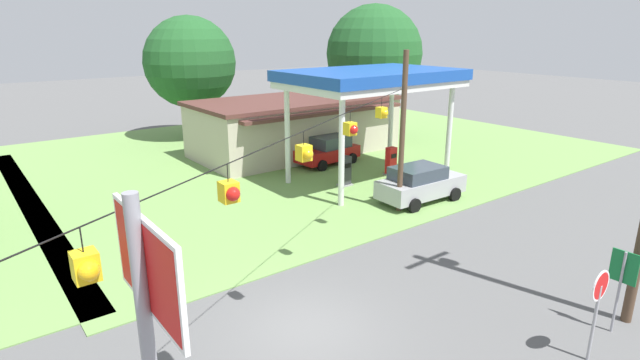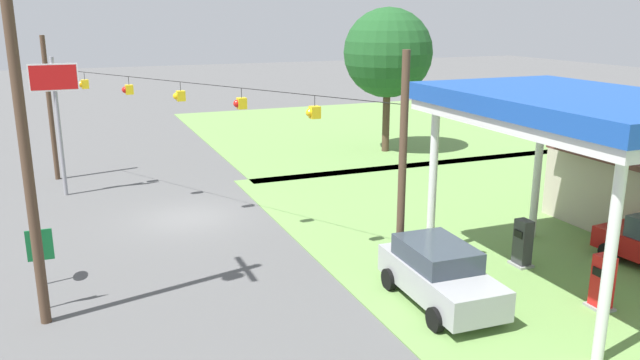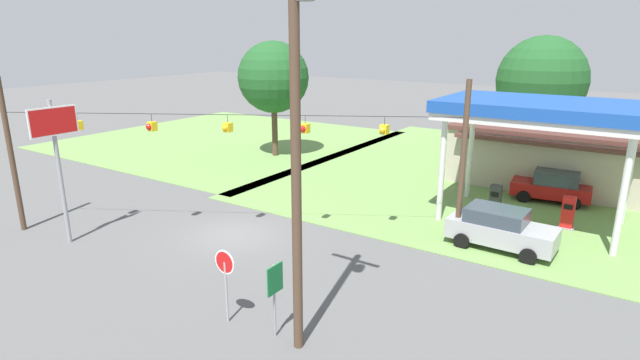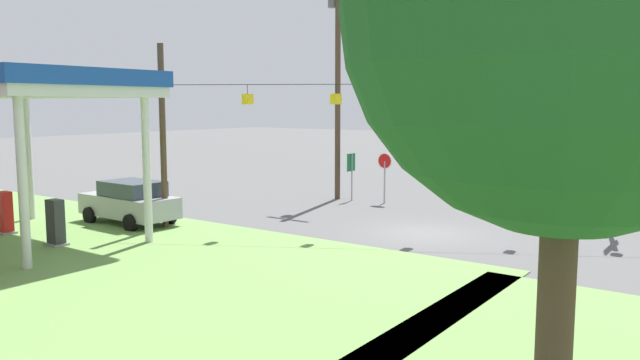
{
  "view_description": "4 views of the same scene",
  "coord_description": "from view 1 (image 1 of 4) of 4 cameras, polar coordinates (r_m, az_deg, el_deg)",
  "views": [
    {
      "loc": [
        -7.03,
        -9.93,
        8.06
      ],
      "look_at": [
        2.66,
        2.83,
        3.17
      ],
      "focal_mm": 28.0,
      "sensor_mm": 36.0,
      "label": 1
    },
    {
      "loc": [
        24.77,
        -4.13,
        8.19
      ],
      "look_at": [
        4.62,
        4.04,
        2.38
      ],
      "focal_mm": 35.0,
      "sensor_mm": 36.0,
      "label": 2
    },
    {
      "loc": [
        15.25,
        -15.65,
        8.88
      ],
      "look_at": [
        3.45,
        2.05,
        2.73
      ],
      "focal_mm": 28.0,
      "sensor_mm": 36.0,
      "label": 3
    },
    {
      "loc": [
        -10.34,
        21.17,
        4.86
      ],
      "look_at": [
        3.23,
        2.3,
        2.04
      ],
      "focal_mm": 35.0,
      "sensor_mm": 36.0,
      "label": 4
    }
  ],
  "objects": [
    {
      "name": "tree_behind_station",
      "position": [
        38.6,
        -14.64,
        12.88
      ],
      "size": [
        6.63,
        6.63,
        8.98
      ],
      "color": "#4C3828",
      "rests_on": "ground"
    },
    {
      "name": "fuel_pump_far",
      "position": [
        28.56,
        8.11,
        2.04
      ],
      "size": [
        0.71,
        0.56,
        1.63
      ],
      "color": "gray",
      "rests_on": "ground"
    },
    {
      "name": "route_sign",
      "position": [
        15.84,
        31.27,
        -9.3
      ],
      "size": [
        0.1,
        0.7,
        2.4
      ],
      "color": "gray",
      "rests_on": "ground"
    },
    {
      "name": "tree_far_back",
      "position": [
        37.46,
        6.19,
        14.15
      ],
      "size": [
        6.94,
        6.94,
        9.75
      ],
      "color": "#4C3828",
      "rests_on": "ground"
    },
    {
      "name": "gas_station_canopy",
      "position": [
        26.56,
        5.9,
        11.27
      ],
      "size": [
        9.03,
        5.88,
        6.0
      ],
      "color": "silver",
      "rests_on": "ground"
    },
    {
      "name": "ground_plane",
      "position": [
        14.6,
        -1.67,
        -16.55
      ],
      "size": [
        160.0,
        160.0,
        0.0
      ],
      "primitive_type": "plane",
      "color": "#565656"
    },
    {
      "name": "car_at_pumps_rear",
      "position": [
        30.59,
        0.89,
        3.46
      ],
      "size": [
        4.21,
        2.4,
        1.77
      ],
      "rotation": [
        0.0,
        0.0,
        3.23
      ],
      "color": "#AD1414",
      "rests_on": "ground"
    },
    {
      "name": "stop_sign_overhead",
      "position": [
        6.55,
        -18.66,
        -16.66
      ],
      "size": [
        0.22,
        2.08,
        6.36
      ],
      "color": "gray",
      "rests_on": "ground"
    },
    {
      "name": "signal_span_gantry",
      "position": [
        12.81,
        -1.78,
        -1.42
      ],
      "size": [
        17.93,
        10.24,
        7.2
      ],
      "color": "#4C3828",
      "rests_on": "ground"
    },
    {
      "name": "gas_station_store",
      "position": [
        33.47,
        -2.83,
        6.24
      ],
      "size": [
        13.42,
        7.22,
        3.64
      ],
      "color": "#B2A893",
      "rests_on": "ground"
    },
    {
      "name": "car_at_pumps_front",
      "position": [
        24.39,
        11.38,
        -0.37
      ],
      "size": [
        4.5,
        2.22,
        1.78
      ],
      "rotation": [
        0.0,
        0.0,
        -0.03
      ],
      "color": "#9E9EA3",
      "rests_on": "ground"
    },
    {
      "name": "stop_sign_roadside",
      "position": [
        14.18,
        29.26,
        -11.52
      ],
      "size": [
        0.8,
        0.08,
        2.5
      ],
      "rotation": [
        0.0,
        0.0,
        3.14
      ],
      "color": "#99999E",
      "rests_on": "ground"
    },
    {
      "name": "grass_verge_station_corner",
      "position": [
        34.7,
        -0.78,
        3.59
      ],
      "size": [
        36.0,
        28.0,
        0.04
      ],
      "primitive_type": "cube",
      "color": "#6B934C",
      "rests_on": "ground"
    },
    {
      "name": "fuel_pump_near",
      "position": [
        26.34,
        2.89,
        0.91
      ],
      "size": [
        0.71,
        0.56,
        1.63
      ],
      "color": "gray",
      "rests_on": "ground"
    }
  ]
}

